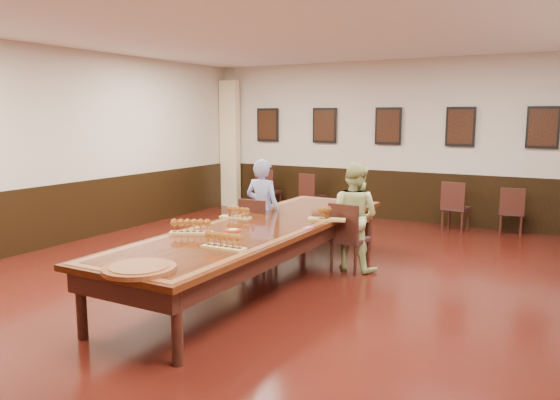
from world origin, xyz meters
The scene contains 23 objects.
floor centered at (0.00, 0.00, -0.01)m, with size 8.00×10.00×0.02m, color black.
ceiling centered at (0.00, 0.00, 3.21)m, with size 8.00×10.00×0.02m, color white.
wall_back centered at (0.00, 5.01, 1.60)m, with size 8.00×0.02×3.20m, color beige.
wall_left centered at (-4.01, 0.00, 1.60)m, with size 0.02×10.00×3.20m, color beige.
chair_man centered at (-0.57, 0.91, 0.47)m, with size 0.44×0.48×0.93m, color black, non-canonical shape.
chair_woman centered at (0.77, 1.07, 0.47)m, with size 0.44×0.48×0.95m, color black, non-canonical shape.
spare_chair_a centered at (-2.56, 4.59, 0.48)m, with size 0.44×0.49×0.95m, color black, non-canonical shape.
spare_chair_b centered at (-1.47, 4.55, 0.46)m, with size 0.43×0.47×0.91m, color black, non-canonical shape.
spare_chair_c centered at (1.49, 4.45, 0.46)m, with size 0.43×0.47×0.92m, color black, non-canonical shape.
spare_chair_d centered at (2.41, 4.60, 0.43)m, with size 0.40×0.44×0.86m, color black, non-canonical shape.
person_man centered at (-0.57, 1.01, 0.74)m, with size 0.54×0.36×1.49m, color #4553AC.
person_woman centered at (0.78, 1.17, 0.74)m, with size 0.74×0.57×1.48m, color #C6CF81.
pink_phone centered at (0.60, 0.12, 0.76)m, with size 0.07×0.14×0.01m, color #F752A2.
curtain centered at (-3.75, 4.82, 1.45)m, with size 0.45×0.18×2.90m, color beige.
wainscoting centered at (0.00, 0.00, 0.50)m, with size 8.00×10.00×1.00m.
conference_table centered at (0.00, 0.00, 0.61)m, with size 1.40×5.00×0.76m.
posters centered at (0.00, 4.94, 1.90)m, with size 6.14×0.04×0.74m.
flight_a centered at (-0.50, 0.21, 0.83)m, with size 0.44×0.17×0.16m.
flight_b centered at (0.59, 0.67, 0.84)m, with size 0.51×0.29×0.18m.
flight_c centered at (-0.42, -0.86, 0.83)m, with size 0.50×0.36×0.18m.
flight_d centered at (0.32, -1.26, 0.83)m, with size 0.48×0.15×0.18m.
red_plate_grp centered at (-0.10, -0.47, 0.76)m, with size 0.19×0.19×0.02m.
carved_platter centered at (0.13, -2.27, 0.77)m, with size 0.68×0.68×0.05m.
Camera 1 is at (3.48, -5.72, 2.10)m, focal length 35.00 mm.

